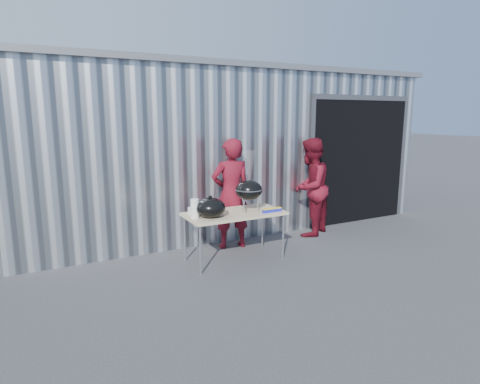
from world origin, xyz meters
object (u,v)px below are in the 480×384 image
kettle_grill (249,184)px  person_cook (231,194)px  folding_table (234,215)px  person_bystander (310,187)px

kettle_grill → person_cook: 0.66m
folding_table → kettle_grill: 0.52m
folding_table → person_cook: person_cook is taller
folding_table → kettle_grill: bearing=-9.9°
person_cook → person_bystander: person_cook is taller
kettle_grill → person_bystander: 1.74m
person_cook → person_bystander: (1.62, -0.02, -0.02)m
person_bystander → folding_table: bearing=-14.1°
folding_table → kettle_grill: (0.23, -0.04, 0.46)m
folding_table → person_cook: 0.64m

